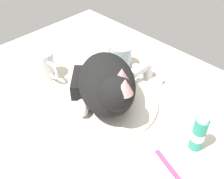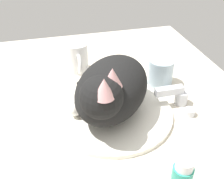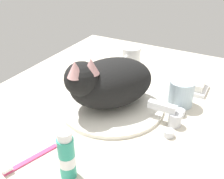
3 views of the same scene
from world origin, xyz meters
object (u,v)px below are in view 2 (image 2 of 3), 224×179
object	(u,v)px
faucet	(178,96)
cat	(110,89)
coffee_mug	(77,58)
rinse_cup	(161,72)
soap_bar	(155,59)

from	to	relation	value
faucet	cat	distance (cm)	20.24
coffee_mug	rinse_cup	xyz separation A→B (cm)	(13.65, 23.17, -0.81)
rinse_cup	soap_bar	world-z (taller)	rinse_cup
coffee_mug	rinse_cup	size ratio (longest dim) A/B	1.43
cat	rinse_cup	distance (cm)	22.63
coffee_mug	soap_bar	size ratio (longest dim) A/B	1.65
faucet	rinse_cup	world-z (taller)	rinse_cup
cat	rinse_cup	xyz separation A→B (cm)	(-11.91, 18.69, -4.59)
faucet	coffee_mug	xyz separation A→B (cm)	(-24.65, -23.75, 2.34)
rinse_cup	soap_bar	size ratio (longest dim) A/B	1.16
cat	coffee_mug	xyz separation A→B (cm)	(-25.56, -4.48, -3.77)
rinse_cup	soap_bar	distance (cm)	11.44
rinse_cup	soap_bar	xyz separation A→B (cm)	(-10.96, 2.82, -1.68)
rinse_cup	faucet	bearing A→B (deg)	2.99
faucet	coffee_mug	world-z (taller)	coffee_mug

